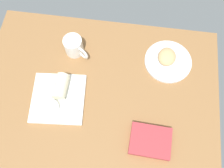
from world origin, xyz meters
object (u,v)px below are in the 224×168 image
at_px(round_plate, 168,61).
at_px(square_plate, 59,97).
at_px(book_stack, 150,141).
at_px(scone_pastry, 167,57).
at_px(coffee_mug, 74,46).
at_px(breakfast_wrap, 61,86).
at_px(sauce_cup, 52,107).

height_order(round_plate, square_plate, square_plate).
bearing_deg(book_stack, square_plate, 161.66).
xyz_separation_m(scone_pastry, square_plate, (-0.47, -0.26, -0.03)).
bearing_deg(scone_pastry, book_stack, -96.60).
bearing_deg(round_plate, coffee_mug, 179.91).
xyz_separation_m(round_plate, coffee_mug, (-0.45, 0.00, 0.04)).
relative_size(breakfast_wrap, coffee_mug, 0.89).
xyz_separation_m(round_plate, book_stack, (-0.06, -0.39, 0.01)).
bearing_deg(square_plate, scone_pastry, 28.50).
xyz_separation_m(sauce_cup, breakfast_wrap, (0.02, 0.09, 0.02)).
bearing_deg(square_plate, sauce_cup, -103.58).
height_order(breakfast_wrap, coffee_mug, coffee_mug).
height_order(scone_pastry, sauce_cup, scone_pastry).
relative_size(sauce_cup, book_stack, 0.33).
bearing_deg(round_plate, book_stack, -98.41).
relative_size(square_plate, sauce_cup, 4.00).
xyz_separation_m(round_plate, sauce_cup, (-0.49, -0.30, 0.02)).
height_order(round_plate, scone_pastry, scone_pastry).
xyz_separation_m(square_plate, breakfast_wrap, (0.01, 0.04, 0.04)).
bearing_deg(breakfast_wrap, coffee_mug, 85.13).
relative_size(round_plate, square_plate, 0.95).
bearing_deg(round_plate, scone_pastry, 145.56).
xyz_separation_m(round_plate, breakfast_wrap, (-0.47, -0.21, 0.04)).
relative_size(square_plate, book_stack, 1.33).
height_order(scone_pastry, breakfast_wrap, breakfast_wrap).
height_order(scone_pastry, book_stack, scone_pastry).
height_order(book_stack, coffee_mug, coffee_mug).
distance_m(round_plate, square_plate, 0.54).
distance_m(round_plate, coffee_mug, 0.45).
bearing_deg(round_plate, breakfast_wrap, -156.38).
height_order(square_plate, book_stack, book_stack).
xyz_separation_m(square_plate, book_stack, (0.43, -0.14, 0.01)).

